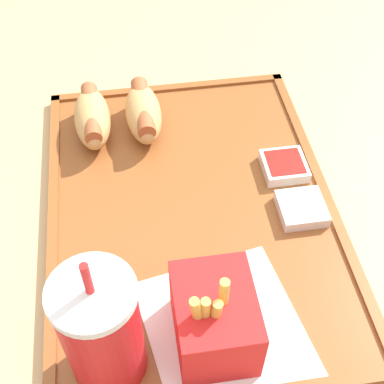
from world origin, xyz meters
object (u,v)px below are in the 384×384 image
object	(u,v)px
soda_cup	(102,331)
hot_dog_far	(92,117)
sauce_cup_mayo	(302,208)
sauce_cup_ketchup	(284,166)
fries_carton	(214,319)
hot_dog_near	(143,112)

from	to	relation	value
soda_cup	hot_dog_far	bearing A→B (deg)	0.76
sauce_cup_mayo	sauce_cup_ketchup	bearing A→B (deg)	1.82
hot_dog_far	fries_carton	distance (m)	0.34
hot_dog_far	fries_carton	world-z (taller)	fries_carton
soda_cup	fries_carton	size ratio (longest dim) A/B	1.58
sauce_cup_mayo	fries_carton	bearing A→B (deg)	137.14
soda_cup	hot_dog_near	bearing A→B (deg)	-10.88
hot_dog_far	fries_carton	size ratio (longest dim) A/B	1.03
sauce_cup_ketchup	hot_dog_far	bearing A→B (deg)	65.27
soda_cup	sauce_cup_mayo	size ratio (longest dim) A/B	3.20
fries_carton	sauce_cup_mayo	size ratio (longest dim) A/B	2.03
soda_cup	sauce_cup_mayo	bearing A→B (deg)	-56.77
fries_carton	hot_dog_near	bearing A→B (deg)	6.86
hot_dog_near	sauce_cup_mayo	bearing A→B (deg)	-136.45
fries_carton	hot_dog_far	bearing A→B (deg)	18.43
hot_dog_far	soda_cup	bearing A→B (deg)	-179.24
soda_cup	hot_dog_far	xyz separation A→B (m)	(0.33, 0.00, -0.04)
hot_dog_near	soda_cup	bearing A→B (deg)	169.12
soda_cup	hot_dog_far	distance (m)	0.33
soda_cup	hot_dog_far	world-z (taller)	soda_cup
fries_carton	sauce_cup_mayo	bearing A→B (deg)	-42.86
soda_cup	sauce_cup_mayo	distance (m)	0.28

